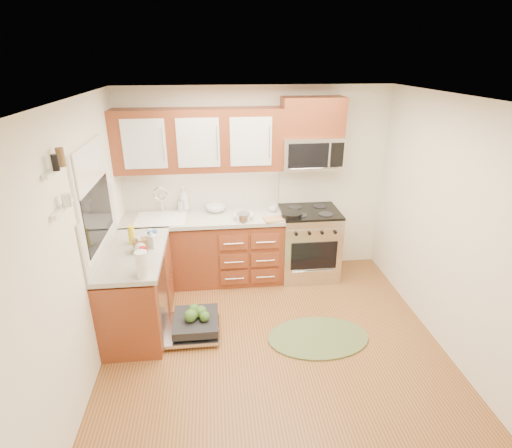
{
  "coord_description": "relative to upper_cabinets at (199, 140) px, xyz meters",
  "views": [
    {
      "loc": [
        -0.55,
        -3.35,
        2.83
      ],
      "look_at": [
        -0.1,
        0.85,
        1.04
      ],
      "focal_mm": 28.0,
      "sensor_mm": 36.0,
      "label": 1
    }
  ],
  "objects": [
    {
      "name": "base_cabinet_left",
      "position": [
        -0.72,
        -1.05,
        -1.45
      ],
      "size": [
        0.6,
        1.25,
        0.85
      ],
      "primitive_type": "cube",
      "color": "#5F3015",
      "rests_on": "ground"
    },
    {
      "name": "cutting_board",
      "position": [
        0.91,
        -0.35,
        -0.94
      ],
      "size": [
        0.3,
        0.22,
        0.02
      ],
      "primitive_type": "cube",
      "rotation": [
        0.0,
        0.0,
        0.17
      ],
      "color": "tan",
      "rests_on": "countertop_back"
    },
    {
      "name": "wall_right",
      "position": [
        2.48,
        -1.57,
        -0.62
      ],
      "size": [
        0.04,
        3.5,
        2.5
      ],
      "primitive_type": "cube",
      "color": "white",
      "rests_on": "ground"
    },
    {
      "name": "canister",
      "position": [
        -0.27,
        0.07,
        -0.87
      ],
      "size": [
        0.11,
        0.11,
        0.16
      ],
      "primitive_type": "cylinder",
      "rotation": [
        0.0,
        0.0,
        -0.1
      ],
      "color": "silver",
      "rests_on": "countertop_back"
    },
    {
      "name": "window_blind",
      "position": [
        -0.98,
        -1.07,
        0.0
      ],
      "size": [
        0.02,
        0.96,
        0.4
      ],
      "primitive_type": "cube",
      "color": "white",
      "rests_on": "ground"
    },
    {
      "name": "bowl_b",
      "position": [
        0.17,
        0.03,
        -0.91
      ],
      "size": [
        0.33,
        0.33,
        0.08
      ],
      "primitive_type": "imported",
      "rotation": [
        0.0,
        0.0,
        0.3
      ],
      "color": "#999999",
      "rests_on": "countertop_back"
    },
    {
      "name": "soap_bottle_c",
      "position": [
        -0.63,
        -1.08,
        -0.86
      ],
      "size": [
        0.17,
        0.17,
        0.18
      ],
      "primitive_type": "imported",
      "rotation": [
        0.0,
        0.0,
        -0.32
      ],
      "color": "#999999",
      "rests_on": "countertop_left"
    },
    {
      "name": "wooden_box",
      "position": [
        -0.63,
        -1.06,
        -0.88
      ],
      "size": [
        0.16,
        0.14,
        0.14
      ],
      "primitive_type": "cube",
      "rotation": [
        0.0,
        0.0,
        0.33
      ],
      "color": "brown",
      "rests_on": "countertop_left"
    },
    {
      "name": "backsplash_left",
      "position": [
        -1.01,
        -1.05,
        -0.67
      ],
      "size": [
        0.02,
        1.25,
        0.57
      ],
      "primitive_type": "cube",
      "color": "beige",
      "rests_on": "ground"
    },
    {
      "name": "countertop_left",
      "position": [
        -0.71,
        -1.05,
        -0.97
      ],
      "size": [
        0.64,
        1.27,
        0.05
      ],
      "primitive_type": "cube",
      "color": "#B2AEA3",
      "rests_on": "base_cabinet_left"
    },
    {
      "name": "sink",
      "position": [
        -0.52,
        -0.16,
        -1.07
      ],
      "size": [
        0.62,
        0.5,
        0.26
      ],
      "primitive_type": null,
      "color": "white",
      "rests_on": "ground"
    },
    {
      "name": "backsplash_back",
      "position": [
        0.0,
        0.16,
        -0.67
      ],
      "size": [
        2.05,
        0.02,
        0.57
      ],
      "primitive_type": "cube",
      "color": "beige",
      "rests_on": "ground"
    },
    {
      "name": "red_bottle",
      "position": [
        -0.52,
        -1.48,
        -0.83
      ],
      "size": [
        0.08,
        0.08,
        0.25
      ],
      "primitive_type": "cylinder",
      "rotation": [
        0.0,
        0.0,
        0.26
      ],
      "color": "#B70F18",
      "rests_on": "countertop_left"
    },
    {
      "name": "floor",
      "position": [
        0.73,
        -1.57,
        -1.88
      ],
      "size": [
        3.5,
        3.5,
        0.0
      ],
      "primitive_type": "plane",
      "color": "brown",
      "rests_on": "ground"
    },
    {
      "name": "shelf_upper",
      "position": [
        -0.99,
        -1.92,
        0.17
      ],
      "size": [
        0.04,
        0.4,
        0.03
      ],
      "primitive_type": "cube",
      "color": "white",
      "rests_on": "ground"
    },
    {
      "name": "cabinet_over_mw",
      "position": [
        1.41,
        0.0,
        0.26
      ],
      "size": [
        0.76,
        0.35,
        0.47
      ],
      "primitive_type": "cube",
      "color": "#5F3015",
      "rests_on": "ground"
    },
    {
      "name": "wall_left",
      "position": [
        -1.02,
        -1.57,
        -0.62
      ],
      "size": [
        0.04,
        3.5,
        2.5
      ],
      "primitive_type": "cube",
      "color": "white",
      "rests_on": "ground"
    },
    {
      "name": "paper_towel_roll",
      "position": [
        -0.52,
        -1.59,
        -0.82
      ],
      "size": [
        0.14,
        0.14,
        0.26
      ],
      "primitive_type": "cylinder",
      "rotation": [
        0.0,
        0.0,
        -0.25
      ],
      "color": "white",
      "rests_on": "countertop_left"
    },
    {
      "name": "dishwasher",
      "position": [
        -0.13,
        -1.27,
        -1.77
      ],
      "size": [
        0.7,
        0.6,
        0.2
      ],
      "primitive_type": null,
      "color": "silver",
      "rests_on": "ground"
    },
    {
      "name": "wall_back",
      "position": [
        0.73,
        0.18,
        -0.62
      ],
      "size": [
        3.5,
        0.04,
        2.5
      ],
      "primitive_type": "cube",
      "color": "white",
      "rests_on": "ground"
    },
    {
      "name": "window",
      "position": [
        -1.01,
        -1.07,
        -0.32
      ],
      "size": [
        0.03,
        1.05,
        1.05
      ],
      "primitive_type": null,
      "color": "white",
      "rests_on": "ground"
    },
    {
      "name": "bowl_a",
      "position": [
        0.52,
        -0.27,
        -0.92
      ],
      "size": [
        0.29,
        0.29,
        0.06
      ],
      "primitive_type": "imported",
      "rotation": [
        0.0,
        0.0,
        -0.27
      ],
      "color": "#999999",
      "rests_on": "countertop_back"
    },
    {
      "name": "range",
      "position": [
        1.41,
        -0.15,
        -1.4
      ],
      "size": [
        0.76,
        0.64,
        0.95
      ],
      "primitive_type": null,
      "color": "silver",
      "rests_on": "ground"
    },
    {
      "name": "mustard_bottle",
      "position": [
        -0.75,
        -0.86,
        -0.84
      ],
      "size": [
        0.08,
        0.08,
        0.21
      ],
      "primitive_type": "cylinder",
      "rotation": [
        0.0,
        0.0,
        -0.23
      ],
      "color": "yellow",
      "rests_on": "countertop_left"
    },
    {
      "name": "upper_cabinets",
      "position": [
        0.0,
        0.0,
        0.0
      ],
      "size": [
        2.05,
        0.35,
        0.75
      ],
      "primitive_type": null,
      "color": "#5F3015",
      "rests_on": "ground"
    },
    {
      "name": "base_cabinet_back",
      "position": [
        0.0,
        -0.12,
        -1.45
      ],
      "size": [
        2.05,
        0.6,
        0.85
      ],
      "primitive_type": "cube",
      "color": "#5F3015",
      "rests_on": "ground"
    },
    {
      "name": "microwave",
      "position": [
        1.41,
        -0.02,
        -0.18
      ],
      "size": [
        0.76,
        0.38,
        0.4
      ],
      "primitive_type": null,
      "color": "silver",
      "rests_on": "ground"
    },
    {
      "name": "stock_pot",
      "position": [
        0.51,
        -0.35,
        -0.9
      ],
      "size": [
        0.2,
        0.2,
        0.11
      ],
      "primitive_type": "cylinder",
      "rotation": [
        0.0,
        0.0,
        -0.14
      ],
      "color": "silver",
      "rests_on": "countertop_back"
    },
    {
      "name": "cup",
      "position": [
        0.93,
        -0.06,
        -0.91
      ],
      "size": [
        0.14,
        0.14,
        0.09
      ],
      "primitive_type": "imported",
      "rotation": [
        0.0,
        0.0,
        0.34
      ],
      "color": "#999999",
      "rests_on": "countertop_back"
    },
    {
      "name": "wall_front",
      "position": [
        0.73,
        -3.33,
        -0.62
      ],
      "size": [
        3.5,
        0.04,
        2.5
      ],
      "primitive_type": "cube",
      "color": "white",
      "rests_on": "ground"
    },
    {
      "name": "soap_bottle_a",
      "position": [
        -0.24,
        0.1,
        -0.79
      ],
      "size": [
        0.14,
        0.14,
        0.32
      ],
      "primitive_type": "imported",
      "rotation": [
        0.0,
        0.0,
        -0.15
      ],
      "color": "#999999",
      "rests_on": "countertop_back"
    },
    {
      "name": "soap_bottle_b",
      "position": [
        -0.52,
        -0.96,
        -0.85
      ],
      "size": [
        0.12,
        0.12,
        0.21
      ],
      "primitive_type": "imported",
      "rotation": [
        0.0,
        0.0,
        -0.39
      ],
      "color": "#999999",
      "rests_on": "countertop_left"
    },
    {
      "name": "rug",
      "position": [
        1.22,
        -1.52,
        -1.86
      ],
      "size": [
        1.23,
        0.93,
        0.02
      ],
      "primitive_type": null,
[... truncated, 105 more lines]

